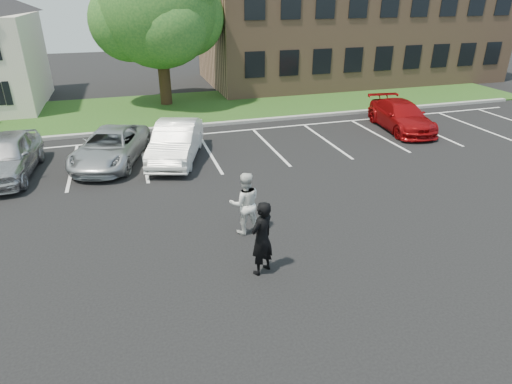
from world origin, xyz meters
TOP-DOWN VIEW (x-y plane):
  - ground_plane at (0.00, 0.00)m, footprint 90.00×90.00m
  - curb at (0.00, 12.00)m, footprint 40.00×0.30m
  - grass_strip at (0.00, 16.00)m, footprint 44.00×8.00m
  - stall_lines at (1.40, 8.95)m, footprint 34.00×5.36m
  - office_building at (14.00, 21.99)m, footprint 22.40×10.40m
  - tree at (-0.74, 17.33)m, footprint 7.80×7.20m
  - man_black_suit at (-0.46, -1.00)m, footprint 0.85×0.77m
  - man_white_shirt at (-0.33, 1.01)m, footprint 0.96×0.78m
  - car_silver_west at (-7.77, 7.68)m, footprint 2.19×4.81m
  - car_silver_minivan at (-4.04, 7.99)m, footprint 3.64×5.32m
  - car_white_sedan at (-1.44, 7.60)m, footprint 2.97×4.93m
  - car_red_compact at (9.95, 8.56)m, footprint 2.52×5.01m

SIDE VIEW (x-z plane):
  - ground_plane at x=0.00m, z-range 0.00..0.00m
  - stall_lines at x=1.40m, z-range 0.00..0.01m
  - grass_strip at x=0.00m, z-range 0.00..0.08m
  - curb at x=0.00m, z-range 0.00..0.15m
  - car_silver_minivan at x=-4.04m, z-range 0.00..1.35m
  - car_red_compact at x=9.95m, z-range 0.00..1.39m
  - car_white_sedan at x=-1.44m, z-range 0.00..1.54m
  - car_silver_west at x=-7.77m, z-range 0.00..1.60m
  - man_white_shirt at x=-0.33m, z-range 0.00..1.87m
  - man_black_suit at x=-0.46m, z-range 0.00..1.95m
  - office_building at x=14.00m, z-range 0.01..8.31m
  - tree at x=-0.74m, z-range 0.95..9.75m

